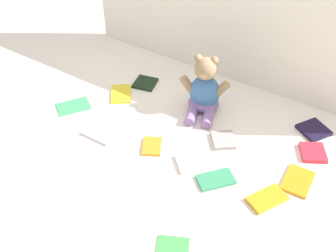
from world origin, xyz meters
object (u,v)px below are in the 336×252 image
Objects in this scene: book_case_0 at (145,83)px; book_case_10 at (189,163)px; teddy_bear at (204,91)px; book_case_1 at (121,94)px; book_case_2 at (314,130)px; book_case_7 at (313,153)px; book_case_3 at (102,132)px; book_case_4 at (267,199)px; book_case_6 at (73,106)px; book_case_5 at (152,146)px; book_case_8 at (298,181)px; book_case_12 at (223,140)px; book_case_9 at (216,179)px.

book_case_10 is at bearing -50.80° from book_case_0.
book_case_1 is (-0.33, -0.10, -0.08)m from teddy_bear.
book_case_0 and book_case_1 have the same top height.
book_case_2 reaches higher than book_case_1.
book_case_2 is at bearing -102.67° from book_case_7.
book_case_3 is (-0.67, -0.44, -0.00)m from book_case_2.
book_case_4 reaches higher than book_case_0.
book_case_6 is 1.43× the size of book_case_10.
book_case_0 is at bearing -31.38° from book_case_7.
book_case_1 and book_case_5 have the same top height.
book_case_8 is (0.06, 0.13, -0.00)m from book_case_4.
book_case_1 is 1.31× the size of book_case_5.
book_case_5 is 1.00× the size of book_case_7.
book_case_4 is at bearing -61.85° from book_case_2.
book_case_7 reaches higher than book_case_12.
book_case_9 is (0.55, -0.21, 0.00)m from book_case_1.
book_case_8 is 1.02× the size of book_case_9.
book_case_4 reaches higher than book_case_1.
book_case_3 is at bearing -10.96° from book_case_12.
book_case_3 is at bearing -106.51° from book_case_1.
book_case_9 is (-0.23, -0.14, 0.00)m from book_case_8.
teddy_bear reaches higher than book_case_4.
book_case_0 is 0.39m from book_case_5.
book_case_1 is 0.59m from book_case_9.
book_case_7 reaches higher than book_case_9.
teddy_bear reaches higher than book_case_5.
book_case_0 is 0.47m from book_case_12.
book_case_8 is at bearing -51.48° from book_case_2.
book_case_0 is at bearing -173.03° from book_case_3.
book_case_4 is (0.69, -0.31, 0.00)m from book_case_0.
book_case_10 reaches higher than book_case_9.
book_case_12 is (0.20, 0.17, 0.00)m from book_case_5.
book_case_3 reaches higher than book_case_6.
book_case_7 is (0.70, 0.32, 0.00)m from book_case_3.
book_case_5 is (-0.44, 0.00, -0.00)m from book_case_4.
book_case_2 is at bearing -21.14° from book_case_1.
book_case_10 is at bearing 27.82° from book_case_4.
book_case_3 is (0.04, -0.35, 0.00)m from book_case_0.
teddy_bear is 2.60× the size of book_case_5.
teddy_bear is 1.96× the size of book_case_3.
book_case_4 is 1.02× the size of book_case_9.
book_case_5 is 0.57m from book_case_7.
book_case_7 is at bearing 163.32° from book_case_12.
book_case_0 is 0.76× the size of book_case_3.
book_case_0 is 0.35m from book_case_3.
book_case_0 is 0.12m from book_case_1.
book_case_1 is 0.75m from book_case_4.
teddy_bear is at bearing -128.33° from book_case_5.
book_case_10 is 0.17m from book_case_12.
book_case_12 is at bearing -8.33° from book_case_7.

